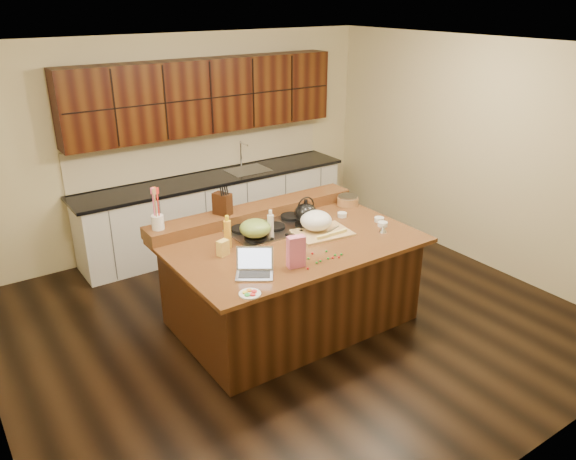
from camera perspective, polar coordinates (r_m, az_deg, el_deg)
room at (r=5.31m, az=0.31°, el=3.30°), size 5.52×5.02×2.72m
island at (r=5.68m, az=0.29°, el=-5.15°), size 2.40×1.60×0.92m
back_ledge at (r=6.00m, az=-3.52°, el=1.83°), size 2.40×0.30×0.12m
cooktop at (r=5.70m, az=-1.42°, el=0.21°), size 0.92×0.52×0.05m
back_counter at (r=7.40m, az=-7.67°, el=5.83°), size 3.70×0.66×2.40m
kettle at (r=5.71m, az=1.80°, el=1.70°), size 0.24×0.24×0.21m
green_bowl at (r=5.41m, az=-3.34°, el=0.19°), size 0.41×0.41×0.17m
laptop at (r=4.80m, az=-3.41°, el=-3.80°), size 0.40×0.38×0.22m
oil_bottle at (r=5.28m, az=-6.16°, el=-0.42°), size 0.09×0.09×0.27m
vinegar_bottle at (r=5.44m, az=-1.79°, el=0.30°), size 0.07×0.07×0.25m
wooden_tray at (r=5.60m, az=3.03°, el=0.68°), size 0.59×0.47×0.22m
ramekin_a at (r=5.85m, az=9.60°, el=0.59°), size 0.12×0.12×0.04m
ramekin_b at (r=5.97m, az=9.24°, el=1.07°), size 0.12×0.12×0.04m
ramekin_c at (r=6.04m, az=5.52°, el=1.55°), size 0.10×0.10×0.04m
strainer_bowl at (r=6.39m, az=6.08°, el=2.95°), size 0.30×0.30×0.09m
kitchen_timer at (r=5.71m, az=9.61°, el=0.13°), size 0.10×0.10×0.07m
pink_bag at (r=4.88m, az=0.82°, el=-2.22°), size 0.17×0.11×0.29m
candy_plate at (r=4.51m, az=-3.89°, el=-6.49°), size 0.22×0.22×0.01m
package_box at (r=5.15m, az=-6.62°, el=-1.81°), size 0.12×0.10×0.14m
utensil_crock at (r=5.52m, az=-13.09°, el=0.77°), size 0.14×0.14×0.14m
knife_block at (r=5.77m, az=-6.68°, el=2.67°), size 0.18×0.21×0.22m
gumdrop_0 at (r=4.99m, az=0.91°, el=-3.34°), size 0.02×0.02×0.02m
gumdrop_1 at (r=5.03m, az=3.30°, el=-3.15°), size 0.02×0.02×0.02m
gumdrop_2 at (r=5.04m, az=1.47°, el=-3.03°), size 0.02×0.02×0.02m
gumdrop_3 at (r=5.22m, az=3.92°, el=-2.16°), size 0.02×0.02×0.02m
gumdrop_4 at (r=5.04m, az=1.51°, el=-3.06°), size 0.02×0.02×0.02m
gumdrop_5 at (r=5.07m, az=2.09°, el=-2.91°), size 0.02×0.02×0.02m
gumdrop_6 at (r=5.16m, az=2.49°, el=-2.38°), size 0.02×0.02×0.02m
gumdrop_7 at (r=5.16m, az=5.45°, el=-2.48°), size 0.02×0.02×0.02m
gumdrop_8 at (r=4.89m, az=2.02°, el=-3.92°), size 0.02×0.02×0.02m
gumdrop_9 at (r=5.15m, az=4.81°, el=-2.54°), size 0.02×0.02×0.02m
gumdrop_10 at (r=5.09m, az=4.56°, el=-2.82°), size 0.02×0.02×0.02m
gumdrop_11 at (r=5.08m, az=4.09°, el=-2.90°), size 0.02×0.02×0.02m
gumdrop_12 at (r=5.04m, az=3.28°, el=-3.09°), size 0.02×0.02×0.02m
gumdrop_13 at (r=4.99m, az=2.92°, el=-3.34°), size 0.02×0.02×0.02m
gumdrop_14 at (r=5.11m, az=5.18°, el=-2.76°), size 0.02×0.02×0.02m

